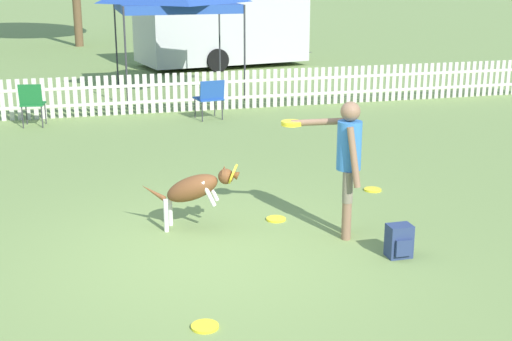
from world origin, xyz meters
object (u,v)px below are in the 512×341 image
at_px(frisbee_near_dog, 373,190).
at_px(frisbee_midfield, 276,219).
at_px(folding_chair_blue_left, 32,101).
at_px(backpack_on_grass, 399,241).
at_px(folding_chair_center, 210,96).
at_px(leaping_dog, 195,188).
at_px(equipment_trailer, 221,20).
at_px(frisbee_near_handler, 205,326).
at_px(handler_person, 346,154).

relative_size(frisbee_near_dog, frisbee_midfield, 1.00).
bearing_deg(folding_chair_blue_left, backpack_on_grass, 126.49).
xyz_separation_m(frisbee_midfield, folding_chair_center, (0.41, 6.11, 0.48)).
bearing_deg(leaping_dog, frisbee_midfield, 115.91).
height_order(leaping_dog, equipment_trailer, equipment_trailer).
relative_size(frisbee_midfield, folding_chair_center, 0.30).
bearing_deg(folding_chair_center, frisbee_near_handler, 68.89).
relative_size(handler_person, frisbee_near_handler, 6.49).
relative_size(leaping_dog, frisbee_near_dog, 4.68).
xyz_separation_m(leaping_dog, backpack_on_grass, (1.99, -1.40, -0.35)).
distance_m(frisbee_midfield, backpack_on_grass, 1.77).
relative_size(folding_chair_center, equipment_trailer, 0.14).
distance_m(handler_person, frisbee_midfield, 1.37).
bearing_deg(frisbee_near_dog, backpack_on_grass, -107.30).
distance_m(leaping_dog, frisbee_midfield, 1.15).
xyz_separation_m(leaping_dog, frisbee_near_dog, (2.69, 0.88, -0.51)).
bearing_deg(frisbee_near_handler, leaping_dog, 81.25).
bearing_deg(equipment_trailer, frisbee_near_handler, -113.01).
height_order(frisbee_near_dog, backpack_on_grass, backpack_on_grass).
bearing_deg(backpack_on_grass, frisbee_midfield, 123.18).
bearing_deg(frisbee_near_handler, folding_chair_blue_left, 100.84).
height_order(leaping_dog, frisbee_midfield, leaping_dog).
height_order(backpack_on_grass, folding_chair_blue_left, folding_chair_blue_left).
relative_size(leaping_dog, folding_chair_blue_left, 1.34).
distance_m(folding_chair_center, equipment_trailer, 8.23).
distance_m(frisbee_midfield, equipment_trailer, 14.31).
relative_size(backpack_on_grass, folding_chair_blue_left, 0.42).
height_order(frisbee_near_dog, folding_chair_blue_left, folding_chair_blue_left).
relative_size(frisbee_near_handler, backpack_on_grass, 0.67).
relative_size(handler_person, leaping_dog, 1.39).
distance_m(handler_person, frisbee_near_handler, 2.84).
distance_m(frisbee_near_dog, folding_chair_blue_left, 7.30).
xyz_separation_m(leaping_dog, frisbee_midfield, (1.02, 0.07, -0.51)).
height_order(frisbee_near_handler, equipment_trailer, equipment_trailer).
xyz_separation_m(frisbee_near_handler, backpack_on_grass, (2.36, 1.01, 0.17)).
bearing_deg(folding_chair_blue_left, frisbee_near_dog, 139.80).
height_order(frisbee_near_dog, equipment_trailer, equipment_trailer).
bearing_deg(equipment_trailer, handler_person, -106.99).
bearing_deg(frisbee_midfield, frisbee_near_dog, 25.68).
distance_m(handler_person, folding_chair_blue_left, 7.96).
relative_size(folding_chair_blue_left, folding_chair_center, 1.05).
xyz_separation_m(frisbee_near_dog, frisbee_midfield, (-1.67, -0.80, 0.00)).
relative_size(frisbee_near_dog, backpack_on_grass, 0.67).
bearing_deg(equipment_trailer, frisbee_midfield, -109.78).
xyz_separation_m(frisbee_near_handler, folding_chair_center, (1.81, 8.59, 0.48)).
relative_size(frisbee_near_dog, equipment_trailer, 0.04).
relative_size(handler_person, equipment_trailer, 0.27).
height_order(folding_chair_blue_left, equipment_trailer, equipment_trailer).
bearing_deg(handler_person, folding_chair_center, 23.48).
bearing_deg(leaping_dog, frisbee_near_handler, 13.08).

